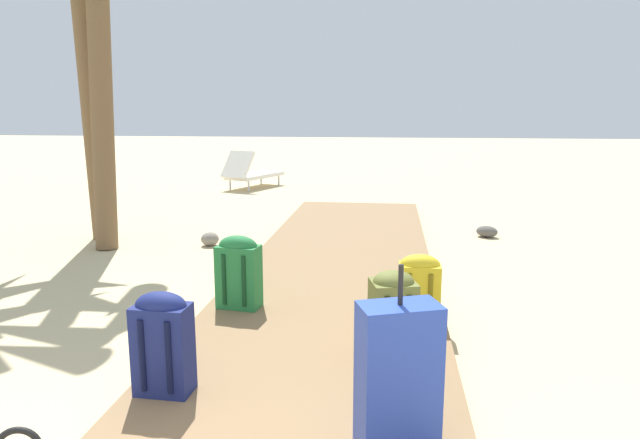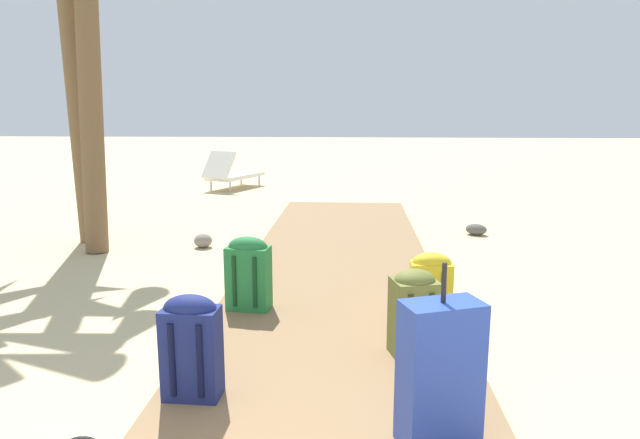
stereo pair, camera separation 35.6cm
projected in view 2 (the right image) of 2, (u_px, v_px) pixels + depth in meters
The scene contains 10 objects.
ground_plane at pixel (333, 317), 4.59m from camera, with size 60.00×60.00×0.00m, color #CCB789.
boardwalk at pixel (337, 280), 5.45m from camera, with size 1.92×8.85×0.08m, color olive.
backpack_yellow at pixel (431, 284), 4.33m from camera, with size 0.31×0.22×0.51m.
suitcase_blue at pixel (440, 374), 2.67m from camera, with size 0.42×0.32×0.90m.
backpack_navy at pixel (191, 344), 3.11m from camera, with size 0.32×0.22×0.59m.
backpack_olive at pixel (414, 311), 3.64m from camera, with size 0.33×0.31×0.58m.
backpack_green at pixel (248, 271), 4.50m from camera, with size 0.36×0.25×0.59m.
lounge_chair at pixel (232, 173), 11.95m from camera, with size 1.13×1.62×0.82m.
rock_left_mid at pixel (203, 241), 6.91m from camera, with size 0.22×0.22×0.17m, color gray.
rock_right_near at pixel (476, 229), 7.60m from camera, with size 0.28×0.21×0.15m, color #5B5651.
Camera 2 is at (0.16, -0.81, 1.66)m, focal length 31.79 mm.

